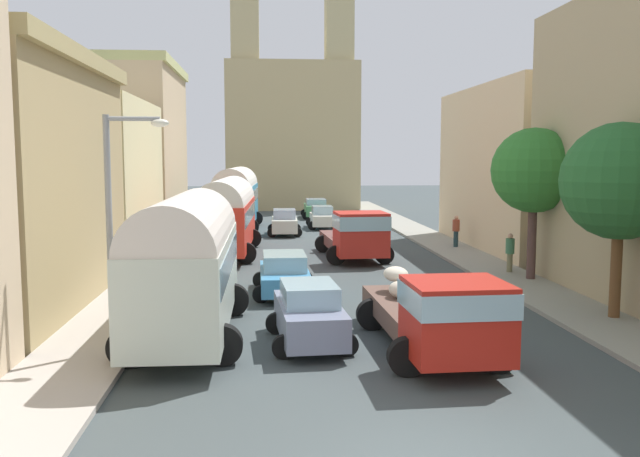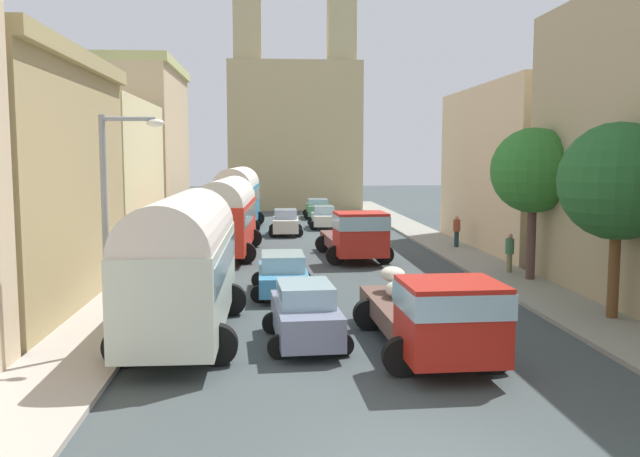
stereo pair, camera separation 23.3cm
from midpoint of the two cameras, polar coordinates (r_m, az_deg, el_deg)
The scene contains 22 objects.
ground_plane at distance 37.66m, azimuth -0.36°, elevation -1.52°, with size 154.00×154.00×0.00m, color #3E4748.
sidewalk_left at distance 37.85m, azimuth -11.38°, elevation -1.50°, with size 2.50×70.00×0.14m, color #B0A69C.
sidewalk_right at distance 38.82m, azimuth 10.38°, elevation -1.29°, with size 2.50×70.00×0.14m, color gray.
building_left_2 at distance 35.22m, azimuth -17.69°, elevation 3.97°, with size 4.39×10.63×7.73m.
building_left_3 at distance 46.97m, azimuth -14.39°, elevation 6.61°, with size 4.87×11.73×11.07m.
building_right_2 at distance 37.92m, azimuth 16.07°, elevation 4.89°, with size 4.20×13.82×8.70m.
distant_church at distance 65.06m, azimuth -2.05°, elevation 8.66°, with size 12.35×6.97×23.09m.
parked_bus_0 at distance 18.90m, azimuth -11.11°, elevation -2.56°, with size 3.24×8.28×3.97m.
parked_bus_1 at distance 34.49m, azimuth -7.64°, elevation 1.31°, with size 3.44×9.39×3.89m.
parked_bus_2 at distance 46.32m, azimuth -6.81°, elevation 2.78°, with size 3.58×9.65×4.24m.
cargo_truck_0 at distance 17.10m, azimuth 9.91°, elevation -6.97°, with size 3.22×7.07×2.21m.
cargo_truck_1 at distance 32.42m, azimuth 3.25°, elevation -0.46°, with size 3.40×7.03×2.45m.
car_0 at distance 47.06m, azimuth 0.45°, elevation 0.96°, with size 2.16×3.88×1.56m.
car_1 at distance 54.88m, azimuth -0.07°, elevation 1.72°, with size 2.39×4.38×1.56m.
car_2 at distance 18.15m, azimuth -0.89°, elevation -7.21°, with size 2.33×3.98×1.66m.
car_3 at distance 24.64m, azimuth -2.89°, elevation -3.83°, with size 2.36×4.37×1.51m.
car_4 at distance 43.06m, azimuth -2.76°, elevation 0.53°, with size 2.22×3.88×1.64m.
pedestrian_0 at distance 29.57m, azimuth 15.90°, elevation -1.89°, with size 0.41×0.41×1.77m.
pedestrian_1 at distance 37.07m, azimuth 11.62°, elevation -0.15°, with size 0.51×0.51×1.83m.
streetlamp_near at distance 17.44m, azimuth -16.62°, elevation 1.24°, with size 1.59×0.28×6.02m.
roadside_tree_1 at distance 22.03m, azimuth 24.10°, elevation 3.61°, with size 3.52×3.52×6.03m.
roadside_tree_2 at distance 27.91m, azimuth 17.77°, elevation 4.63°, with size 3.34×3.34×6.13m.
Camera 2 is at (-2.44, -10.24, 5.01)m, focal length 37.98 mm.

